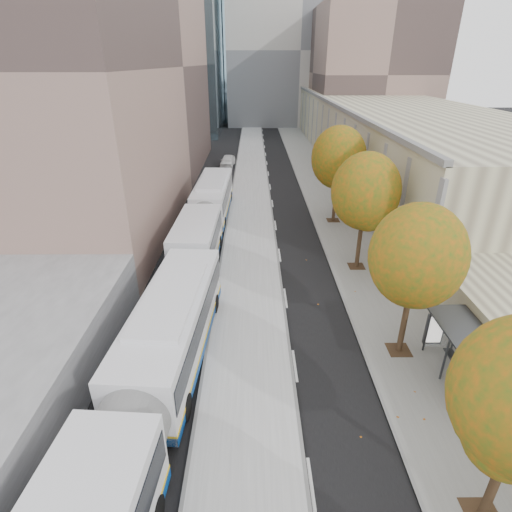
{
  "coord_description": "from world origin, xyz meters",
  "views": [
    {
      "loc": [
        -3.59,
        -2.68,
        12.95
      ],
      "look_at": [
        -3.44,
        18.73,
        2.5
      ],
      "focal_mm": 28.0,
      "sensor_mm": 36.0,
      "label": 1
    }
  ],
  "objects_px": {
    "bus_near": "(145,395)",
    "bus_far": "(207,212)",
    "distant_car": "(228,161)",
    "bus_shelter": "(471,342)"
  },
  "relations": [
    {
      "from": "bus_far",
      "to": "distant_car",
      "type": "relative_size",
      "value": 4.42
    },
    {
      "from": "bus_shelter",
      "to": "bus_near",
      "type": "relative_size",
      "value": 0.22
    },
    {
      "from": "bus_near",
      "to": "bus_far",
      "type": "bearing_deg",
      "value": 93.23
    },
    {
      "from": "distant_car",
      "to": "bus_far",
      "type": "bearing_deg",
      "value": -85.99
    },
    {
      "from": "bus_near",
      "to": "distant_car",
      "type": "bearing_deg",
      "value": 93.2
    },
    {
      "from": "bus_near",
      "to": "distant_car",
      "type": "relative_size",
      "value": 4.55
    },
    {
      "from": "bus_far",
      "to": "distant_car",
      "type": "height_order",
      "value": "bus_far"
    },
    {
      "from": "bus_shelter",
      "to": "bus_far",
      "type": "bearing_deg",
      "value": 126.52
    },
    {
      "from": "bus_far",
      "to": "distant_car",
      "type": "distance_m",
      "value": 23.59
    },
    {
      "from": "bus_shelter",
      "to": "bus_near",
      "type": "xyz_separation_m",
      "value": [
        -13.36,
        -2.51,
        -0.42
      ]
    }
  ]
}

